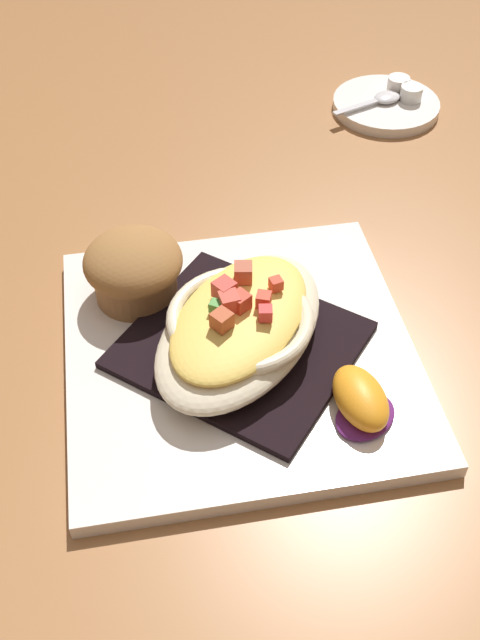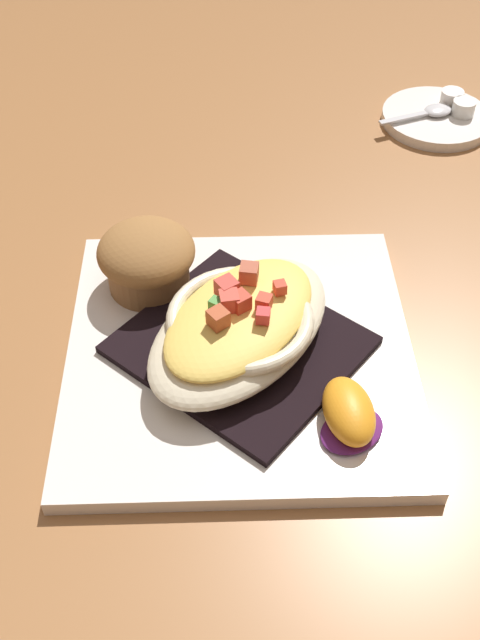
# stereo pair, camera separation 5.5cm
# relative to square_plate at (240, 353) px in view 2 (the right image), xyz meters

# --- Properties ---
(ground_plane) EXTENTS (2.60, 2.60, 0.00)m
(ground_plane) POSITION_rel_square_plate_xyz_m (0.00, 0.00, -0.01)
(ground_plane) COLOR #986338
(square_plate) EXTENTS (0.26, 0.26, 0.01)m
(square_plate) POSITION_rel_square_plate_xyz_m (0.00, 0.00, 0.00)
(square_plate) COLOR silver
(square_plate) RESTS_ON ground_plane
(folded_napkin) EXTENTS (0.22, 0.22, 0.01)m
(folded_napkin) POSITION_rel_square_plate_xyz_m (0.00, 0.00, 0.01)
(folded_napkin) COLOR black
(folded_napkin) RESTS_ON square_plate
(gratin_dish) EXTENTS (0.19, 0.20, 0.05)m
(gratin_dish) POSITION_rel_square_plate_xyz_m (0.00, -0.00, 0.03)
(gratin_dish) COLOR beige
(gratin_dish) RESTS_ON folded_napkin
(muffin) EXTENTS (0.08, 0.08, 0.05)m
(muffin) POSITION_rel_square_plate_xyz_m (0.07, -0.07, 0.03)
(muffin) COLOR olive
(muffin) RESTS_ON square_plate
(orange_garnish) EXTENTS (0.06, 0.07, 0.03)m
(orange_garnish) POSITION_rel_square_plate_xyz_m (-0.07, 0.07, 0.02)
(orange_garnish) COLOR #581D5E
(orange_garnish) RESTS_ON square_plate
(creamer_saucer) EXTENTS (0.12, 0.12, 0.01)m
(creamer_saucer) POSITION_rel_square_plate_xyz_m (-0.22, -0.33, -0.00)
(creamer_saucer) COLOR white
(creamer_saucer) RESTS_ON ground_plane
(spoon) EXTENTS (0.09, 0.04, 0.01)m
(spoon) POSITION_rel_square_plate_xyz_m (-0.21, -0.33, 0.01)
(spoon) COLOR silver
(spoon) RESTS_ON creamer_saucer
(creamer_cup_0) EXTENTS (0.02, 0.02, 0.02)m
(creamer_cup_0) POSITION_rel_square_plate_xyz_m (-0.24, -0.33, 0.01)
(creamer_cup_0) COLOR white
(creamer_cup_0) RESTS_ON creamer_saucer
(creamer_cup_1) EXTENTS (0.02, 0.02, 0.02)m
(creamer_cup_1) POSITION_rel_square_plate_xyz_m (-0.24, -0.35, 0.01)
(creamer_cup_1) COLOR white
(creamer_cup_1) RESTS_ON creamer_saucer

